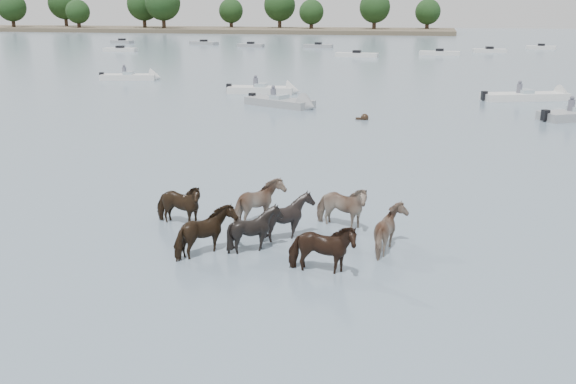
# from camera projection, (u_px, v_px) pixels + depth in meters

# --- Properties ---
(ground) EXTENTS (400.00, 400.00, 0.00)m
(ground) POSITION_uv_depth(u_px,v_px,m) (210.00, 226.00, 17.66)
(ground) COLOR slate
(ground) RESTS_ON ground
(shoreline) EXTENTS (160.00, 30.00, 1.00)m
(shoreline) POSITION_uv_depth(u_px,v_px,m) (162.00, 29.00, 172.89)
(shoreline) COLOR #4C4233
(shoreline) RESTS_ON ground
(pony_herd) EXTENTS (7.71, 4.25, 1.42)m
(pony_herd) POSITION_uv_depth(u_px,v_px,m) (278.00, 222.00, 16.33)
(pony_herd) COLOR black
(pony_herd) RESTS_ON ground
(swimming_pony) EXTENTS (0.72, 0.44, 0.44)m
(swimming_pony) POSITION_uv_depth(u_px,v_px,m) (364.00, 118.00, 34.58)
(swimming_pony) COLOR black
(swimming_pony) RESTS_ON ground
(motorboat_a) EXTENTS (5.52, 2.05, 1.92)m
(motorboat_a) POSITION_uv_depth(u_px,v_px,m) (271.00, 90.00, 45.37)
(motorboat_a) COLOR silver
(motorboat_a) RESTS_ON ground
(motorboat_b) EXTENTS (5.31, 3.61, 1.92)m
(motorboat_b) POSITION_uv_depth(u_px,v_px,m) (288.00, 104.00, 38.97)
(motorboat_b) COLOR gray
(motorboat_b) RESTS_ON ground
(motorboat_c) EXTENTS (6.46, 3.72, 1.92)m
(motorboat_c) POSITION_uv_depth(u_px,v_px,m) (536.00, 96.00, 42.15)
(motorboat_c) COLOR silver
(motorboat_c) RESTS_ON ground
(motorboat_f) EXTENTS (5.46, 2.78, 1.92)m
(motorboat_f) POSITION_uv_depth(u_px,v_px,m) (137.00, 77.00, 54.11)
(motorboat_f) COLOR silver
(motorboat_f) RESTS_ON ground
(distant_flotilla) EXTENTS (104.66, 25.52, 0.93)m
(distant_flotilla) POSITION_uv_depth(u_px,v_px,m) (391.00, 49.00, 90.87)
(distant_flotilla) COLOR gray
(distant_flotilla) RESTS_ON ground
(treeline) EXTENTS (149.48, 20.86, 12.37)m
(treeline) POSITION_uv_depth(u_px,v_px,m) (154.00, 7.00, 171.67)
(treeline) COLOR #382619
(treeline) RESTS_ON ground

